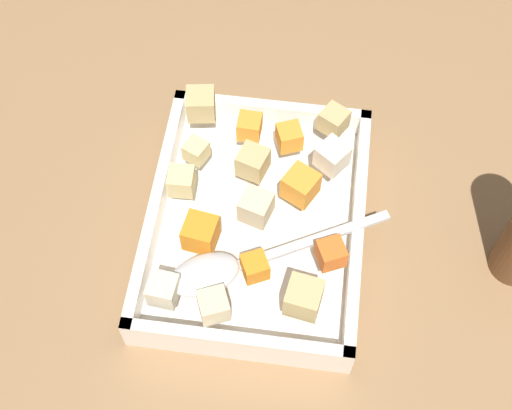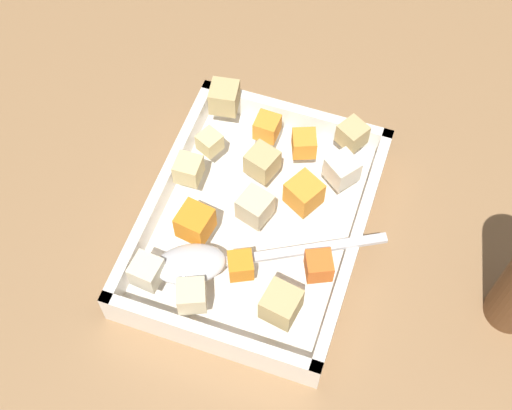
{
  "view_description": "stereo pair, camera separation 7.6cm",
  "coord_description": "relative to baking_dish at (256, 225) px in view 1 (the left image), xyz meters",
  "views": [
    {
      "loc": [
        0.4,
        0.04,
        0.72
      ],
      "look_at": [
        0.02,
        -0.01,
        0.06
      ],
      "focal_mm": 50.93,
      "sensor_mm": 36.0,
      "label": 1
    },
    {
      "loc": [
        0.38,
        0.12,
        0.72
      ],
      "look_at": [
        0.02,
        -0.01,
        0.06
      ],
      "focal_mm": 50.93,
      "sensor_mm": 36.0,
      "label": 2
    }
  ],
  "objects": [
    {
      "name": "carrot_chunk_under_handle",
      "position": [
        -0.03,
        0.04,
        0.05
      ],
      "size": [
        0.04,
        0.04,
        0.03
      ],
      "primitive_type": "cube",
      "rotation": [
        0.0,
        0.0,
        2.64
      ],
      "color": "orange",
      "rests_on": "baking_dish"
    },
    {
      "name": "potato_chunk_near_left",
      "position": [
        -0.05,
        -0.01,
        0.05
      ],
      "size": [
        0.04,
        0.04,
        0.03
      ],
      "primitive_type": "cube",
      "rotation": [
        0.0,
        0.0,
        1.26
      ],
      "color": "tan",
      "rests_on": "baking_dish"
    },
    {
      "name": "parsnip_chunk_rim_edge",
      "position": [
        0.11,
        -0.08,
        0.05
      ],
      "size": [
        0.03,
        0.03,
        0.03
      ],
      "primitive_type": "cube",
      "rotation": [
        0.0,
        0.0,
        6.19
      ],
      "color": "beige",
      "rests_on": "baking_dish"
    },
    {
      "name": "potato_chunk_back_center",
      "position": [
        -0.02,
        -0.08,
        0.05
      ],
      "size": [
        0.03,
        0.03,
        0.03
      ],
      "primitive_type": "cube",
      "rotation": [
        0.0,
        0.0,
        1.61
      ],
      "color": "#E0CC89",
      "rests_on": "baking_dish"
    },
    {
      "name": "carrot_chunk_corner_sw",
      "position": [
        -0.09,
        0.03,
        0.05
      ],
      "size": [
        0.03,
        0.03,
        0.03
      ],
      "primitive_type": "cube",
      "rotation": [
        0.0,
        0.0,
        1.95
      ],
      "color": "orange",
      "rests_on": "baking_dish"
    },
    {
      "name": "potato_chunk_heap_side",
      "position": [
        -0.12,
        0.07,
        0.05
      ],
      "size": [
        0.04,
        0.04,
        0.03
      ],
      "primitive_type": "cube",
      "rotation": [
        0.0,
        0.0,
        1.04
      ],
      "color": "tan",
      "rests_on": "baking_dish"
    },
    {
      "name": "carrot_chunk_far_right",
      "position": [
        -0.1,
        -0.02,
        0.05
      ],
      "size": [
        0.03,
        0.03,
        0.03
      ],
      "primitive_type": "cube",
      "rotation": [
        0.0,
        0.0,
        1.53
      ],
      "color": "orange",
      "rests_on": "baking_dish"
    },
    {
      "name": "potato_chunk_corner_ne",
      "position": [
        0.01,
        0.0,
        0.05
      ],
      "size": [
        0.04,
        0.04,
        0.03
      ],
      "primitive_type": "cube",
      "rotation": [
        0.0,
        0.0,
        1.28
      ],
      "color": "beige",
      "rests_on": "baking_dish"
    },
    {
      "name": "ground_plane",
      "position": [
        -0.02,
        0.01,
        -0.01
      ],
      "size": [
        4.0,
        4.0,
        0.0
      ],
      "primitive_type": "plane",
      "color": "#936D47"
    },
    {
      "name": "carrot_chunk_mid_left",
      "position": [
        0.07,
        0.01,
        0.05
      ],
      "size": [
        0.03,
        0.03,
        0.02
      ],
      "primitive_type": "cube",
      "rotation": [
        0.0,
        0.0,
        2.03
      ],
      "color": "orange",
      "rests_on": "baking_dish"
    },
    {
      "name": "parsnip_chunk_front_center",
      "position": [
        -0.07,
        0.07,
        0.05
      ],
      "size": [
        0.04,
        0.04,
        0.03
      ],
      "primitive_type": "cube",
      "rotation": [
        0.0,
        0.0,
        4.07
      ],
      "color": "silver",
      "rests_on": "baking_dish"
    },
    {
      "name": "potato_chunk_far_left",
      "position": [
        0.1,
        0.06,
        0.05
      ],
      "size": [
        0.04,
        0.04,
        0.03
      ],
      "primitive_type": "cube",
      "rotation": [
        0.0,
        0.0,
        1.41
      ],
      "color": "tan",
      "rests_on": "baking_dish"
    },
    {
      "name": "baking_dish",
      "position": [
        0.0,
        0.0,
        0.0
      ],
      "size": [
        0.3,
        0.23,
        0.05
      ],
      "color": "white",
      "rests_on": "ground_plane"
    },
    {
      "name": "potato_chunk_near_spoon",
      "position": [
        -0.06,
        -0.07,
        0.05
      ],
      "size": [
        0.03,
        0.03,
        0.02
      ],
      "primitive_type": "cube",
      "rotation": [
        0.0,
        0.0,
        5.85
      ],
      "color": "#E0CC89",
      "rests_on": "baking_dish"
    },
    {
      "name": "potato_chunk_heap_top",
      "position": [
        0.12,
        -0.03,
        0.05
      ],
      "size": [
        0.04,
        0.04,
        0.03
      ],
      "primitive_type": "cube",
      "rotation": [
        0.0,
        0.0,
        5.11
      ],
      "color": "beige",
      "rests_on": "baking_dish"
    },
    {
      "name": "carrot_chunk_near_right",
      "position": [
        0.04,
        -0.05,
        0.05
      ],
      "size": [
        0.04,
        0.04,
        0.03
      ],
      "primitive_type": "cube",
      "rotation": [
        0.0,
        0.0,
        2.99
      ],
      "color": "orange",
      "rests_on": "baking_dish"
    },
    {
      "name": "carrot_chunk_center",
      "position": [
        0.05,
        0.08,
        0.05
      ],
      "size": [
        0.03,
        0.03,
        0.03
      ],
      "primitive_type": "cube",
      "rotation": [
        0.0,
        0.0,
        2.01
      ],
      "color": "orange",
      "rests_on": "baking_dish"
    },
    {
      "name": "serving_spoon",
      "position": [
        0.08,
        -0.03,
        0.04
      ],
      "size": [
        0.14,
        0.22,
        0.02
      ],
      "rotation": [
        0.0,
        0.0,
        2.07
      ],
      "color": "silver",
      "rests_on": "baking_dish"
    },
    {
      "name": "potato_chunk_mid_right",
      "position": [
        -0.12,
        -0.08,
        0.05
      ],
      "size": [
        0.04,
        0.04,
        0.03
      ],
      "primitive_type": "cube",
      "rotation": [
        0.0,
        0.0,
        0.16
      ],
      "color": "tan",
      "rests_on": "baking_dish"
    }
  ]
}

